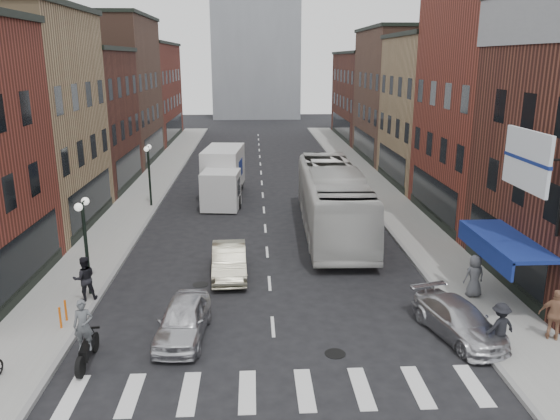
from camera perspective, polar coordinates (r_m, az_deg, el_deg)
The scene contains 28 objects.
ground at distance 19.53m, azimuth -0.64°, elevation -13.46°, with size 160.00×160.00×0.00m, color black.
sidewalk_left at distance 40.95m, azimuth -13.83°, elevation 1.82°, with size 3.00×74.00×0.15m, color gray.
sidewalk_right at distance 41.21m, azimuth 10.06°, elevation 2.12°, with size 3.00×74.00×0.15m, color gray.
curb_left at distance 40.71m, azimuth -11.75°, elevation 1.76°, with size 0.20×74.00×0.16m, color gray.
curb_right at distance 40.92m, azimuth 8.01°, elevation 2.01°, with size 0.20×74.00×0.16m, color gray.
crosswalk_stripes at distance 16.97m, azimuth -0.23°, elevation -18.37°, with size 12.00×2.20×0.01m, color silver.
bldg_left_mid_b at distance 43.73m, azimuth -22.25°, elevation 8.74°, with size 10.30×10.20×10.30m.
bldg_left_far_a at distance 54.09m, azimuth -18.62°, elevation 11.77°, with size 10.30×12.20×13.30m.
bldg_left_far_b at distance 67.73m, azimuth -15.39°, elevation 11.77°, with size 10.30×16.20×11.30m.
bldg_right_mid_a at distance 34.86m, azimuth 24.24°, elevation 10.39°, with size 10.30×10.20×14.30m.
bldg_right_mid_b at distance 44.11m, azimuth 18.21°, elevation 9.82°, with size 10.30×10.20×11.30m.
bldg_right_far_a at distance 54.47m, azimuth 14.15°, elevation 11.59°, with size 10.30×12.20×12.30m.
bldg_right_far_b at distance 68.03m, azimuth 10.69°, elevation 11.64°, with size 10.30×16.20×10.30m.
awning_blue at distance 22.83m, azimuth 22.11°, elevation -3.08°, with size 1.80×5.00×0.78m.
billboard_sign at distance 20.12m, azimuth 24.57°, elevation 4.59°, with size 1.52×3.00×3.70m.
streetlamp_near at distance 23.09m, azimuth -19.76°, elevation -1.90°, with size 0.32×1.22×4.11m.
streetlamp_far at distance 36.32m, azimuth -13.56°, elevation 4.71°, with size 0.32×1.22×4.11m.
bike_rack at distance 21.58m, azimuth -21.73°, elevation -10.06°, with size 0.08×0.68×0.80m.
box_truck at distance 37.82m, azimuth -5.99°, elevation 3.60°, with size 2.92×8.11×3.45m.
motorcycle_rider at distance 18.70m, azimuth -19.72°, elevation -12.19°, with size 0.65×2.22×2.26m.
transit_bus at distance 30.58m, azimuth 5.52°, elevation 1.05°, with size 3.12×13.33×3.71m, color silver.
sedan_left_near at distance 19.70m, azimuth -10.10°, elevation -11.22°, with size 1.61×4.00×1.36m, color silver.
sedan_left_far at distance 24.71m, azimuth -5.33°, elevation -5.31°, with size 1.49×4.28×1.41m, color #BBB598.
curb_car at distance 20.51m, azimuth 18.16°, elevation -10.87°, with size 1.72×4.23×1.23m, color silver.
ped_left_solo at distance 23.14m, azimuth -19.76°, elevation -6.74°, with size 0.88×0.51×1.81m, color black.
ped_right_a at distance 19.70m, azimuth 22.01°, elevation -11.23°, with size 1.07×0.53×1.65m, color black.
ped_right_b at distance 21.11m, azimuth 26.84°, elevation -9.75°, with size 1.06×0.53×1.81m, color #9A6A4E.
ped_right_c at distance 23.47m, azimuth 19.65°, elevation -6.49°, with size 0.86×0.56×1.75m, color #505157.
Camera 1 is at (-0.63, -17.07, 9.47)m, focal length 35.00 mm.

